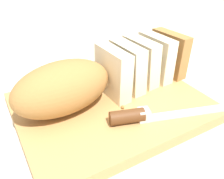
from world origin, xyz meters
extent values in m
plane|color=beige|center=(0.00, 0.00, 0.00)|extent=(3.00, 3.00, 0.00)
cube|color=tan|center=(0.00, 0.00, 0.01)|extent=(0.39, 0.30, 0.02)
ellipsoid|color=#A8753D|center=(-0.09, 0.02, 0.07)|extent=(0.20, 0.11, 0.10)
cube|color=beige|center=(0.02, 0.03, 0.07)|extent=(0.04, 0.10, 0.10)
cube|color=beige|center=(0.06, 0.03, 0.07)|extent=(0.04, 0.10, 0.10)
cube|color=beige|center=(0.10, 0.04, 0.07)|extent=(0.04, 0.10, 0.10)
cube|color=beige|center=(0.14, 0.04, 0.07)|extent=(0.04, 0.10, 0.10)
cube|color=#A8753D|center=(0.19, 0.04, 0.07)|extent=(0.04, 0.10, 0.10)
cube|color=silver|center=(0.12, -0.11, 0.02)|extent=(0.20, 0.09, 0.00)
cylinder|color=#593319|center=(-0.01, -0.07, 0.04)|extent=(0.07, 0.05, 0.03)
cube|color=silver|center=(0.02, -0.08, 0.03)|extent=(0.03, 0.03, 0.02)
sphere|color=#A8753D|center=(-0.03, 0.03, 0.03)|extent=(0.01, 0.01, 0.01)
sphere|color=#A8753D|center=(0.01, -0.03, 0.03)|extent=(0.01, 0.01, 0.01)
camera|label=1|loc=(-0.22, -0.35, 0.31)|focal=38.87mm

